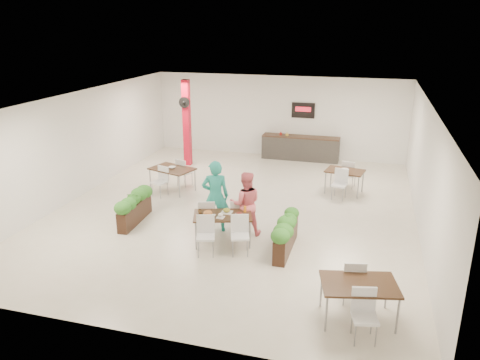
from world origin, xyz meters
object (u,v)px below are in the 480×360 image
at_px(diner_man, 215,196).
at_px(diner_woman, 246,204).
at_px(service_counter, 300,147).
at_px(side_table_b, 345,174).
at_px(planter_right, 286,231).
at_px(side_table_c, 359,289).
at_px(planter_left, 134,205).
at_px(red_column, 187,122).
at_px(side_table_a, 172,172).
at_px(main_table, 222,219).

height_order(diner_man, diner_woman, diner_man).
distance_m(service_counter, side_table_b, 3.93).
relative_size(service_counter, diner_man, 1.58).
bearing_deg(planter_right, side_table_c, -53.29).
xyz_separation_m(planter_left, planter_right, (4.23, -0.52, -0.00)).
bearing_deg(planter_left, red_column, 96.63).
height_order(side_table_a, side_table_c, same).
bearing_deg(main_table, red_column, 118.85).
xyz_separation_m(red_column, diner_woman, (3.71, -5.33, -0.81)).
bearing_deg(planter_left, planter_right, -6.96).
relative_size(diner_man, planter_left, 1.10).
bearing_deg(side_table_a, side_table_c, -24.63).
height_order(side_table_a, side_table_b, same).
bearing_deg(planter_left, main_table, -11.73).
height_order(diner_man, planter_right, diner_man).
xyz_separation_m(diner_man, diner_woman, (0.80, 0.00, -0.11)).
height_order(red_column, main_table, red_column).
relative_size(service_counter, side_table_c, 1.79).
bearing_deg(service_counter, side_table_a, -125.90).
bearing_deg(diner_woman, red_column, -73.14).
bearing_deg(main_table, service_counter, 84.91).
height_order(service_counter, side_table_c, service_counter).
height_order(diner_woman, planter_right, diner_woman).
height_order(diner_man, planter_left, diner_man).
bearing_deg(side_table_a, planter_left, -71.69).
relative_size(diner_woman, side_table_a, 1.00).
bearing_deg(side_table_c, side_table_b, 83.07).
distance_m(side_table_b, side_table_c, 6.78).
bearing_deg(side_table_b, planter_left, -133.16).
height_order(red_column, diner_woman, red_column).
distance_m(red_column, side_table_a, 3.06).
bearing_deg(diner_man, side_table_c, 123.39).
xyz_separation_m(main_table, diner_woman, (0.41, 0.66, 0.20)).
distance_m(service_counter, planter_left, 8.04).
bearing_deg(side_table_a, diner_man, -29.73).
bearing_deg(planter_left, side_table_c, -25.58).
relative_size(diner_woman, side_table_c, 1.00).
height_order(main_table, planter_right, planter_right).
distance_m(main_table, side_table_a, 4.16).
bearing_deg(service_counter, diner_woman, -92.32).
relative_size(planter_right, side_table_a, 1.08).
xyz_separation_m(diner_man, planter_right, (1.96, -0.62, -0.46)).
bearing_deg(diner_man, planter_right, 144.49).
height_order(diner_man, side_table_c, diner_man).
xyz_separation_m(diner_woman, side_table_a, (-3.10, 2.51, -0.19)).
distance_m(planter_right, side_table_a, 5.29).
bearing_deg(planter_right, diner_man, 162.44).
distance_m(red_column, main_table, 6.91).
relative_size(planter_left, side_table_c, 1.03).
bearing_deg(side_table_a, planter_right, -18.57).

